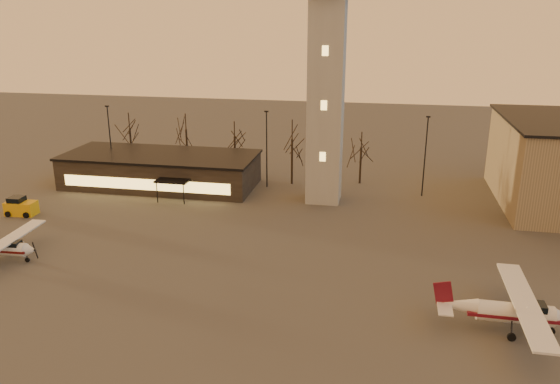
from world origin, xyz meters
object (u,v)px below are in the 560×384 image
(control_tower, at_px, (327,65))
(cessna_front, at_px, (516,316))
(terminal, at_px, (161,170))
(cessna_rear, at_px, (5,251))
(service_cart, at_px, (21,208))

(control_tower, distance_m, cessna_front, 34.95)
(terminal, bearing_deg, cessna_front, -36.17)
(terminal, xyz_separation_m, cessna_front, (38.99, -28.50, -0.97))
(terminal, xyz_separation_m, cessna_rear, (-4.87, -25.04, -1.14))
(terminal, relative_size, service_cart, 7.45)
(control_tower, height_order, service_cart, control_tower)
(control_tower, distance_m, service_cart, 38.56)
(control_tower, distance_m, cessna_rear, 38.58)
(terminal, distance_m, service_cart, 17.84)
(terminal, relative_size, cessna_front, 2.02)
(control_tower, bearing_deg, service_cart, -160.52)
(cessna_front, height_order, service_cart, cessna_front)
(cessna_rear, bearing_deg, control_tower, 37.58)
(control_tower, bearing_deg, cessna_rear, -139.36)
(control_tower, xyz_separation_m, cessna_rear, (-26.87, -23.06, -15.31))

